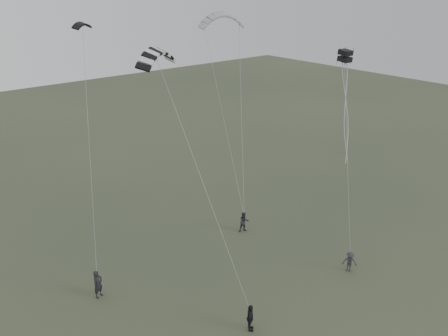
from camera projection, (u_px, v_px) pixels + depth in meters
ground at (269, 302)px, 26.54m from camera, size 140.00×140.00×0.00m
flyer_left at (98, 284)px, 26.64m from camera, size 0.79×0.67×1.85m
flyer_right at (244, 222)px, 33.75m from camera, size 0.96×0.86×1.63m
flyer_center at (250, 318)px, 24.06m from camera, size 0.96×1.00×1.67m
flyer_far at (350, 262)px, 29.09m from camera, size 1.01×1.09×1.47m
kite_dark_small at (82, 24)px, 25.09m from camera, size 1.48×1.21×0.58m
kite_pale_large at (222, 15)px, 35.32m from camera, size 4.04×2.38×1.77m
kite_striped at (157, 51)px, 22.44m from camera, size 3.18×2.37×1.37m
kite_box at (345, 56)px, 29.24m from camera, size 0.74×0.83×0.85m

